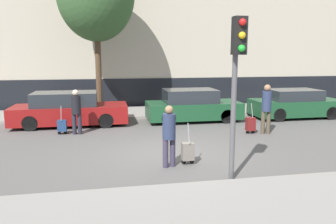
{
  "coord_description": "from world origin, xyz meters",
  "views": [
    {
      "loc": [
        -1.79,
        -9.16,
        2.9
      ],
      "look_at": [
        0.28,
        1.8,
        0.95
      ],
      "focal_mm": 35.0,
      "sensor_mm": 36.0,
      "label": 1
    }
  ],
  "objects_px": {
    "pedestrian_right": "(267,106)",
    "trolley_right": "(251,124)",
    "traffic_light": "(237,67)",
    "parked_car_1": "(192,106)",
    "pedestrian_left": "(76,109)",
    "trolley_left": "(62,126)",
    "parked_car_2": "(295,104)",
    "trolley_center": "(188,151)",
    "pedestrian_center": "(169,133)",
    "parked_car_0": "(69,110)"
  },
  "relations": [
    {
      "from": "trolley_center",
      "to": "trolley_left",
      "type": "bearing_deg",
      "value": 132.26
    },
    {
      "from": "trolley_left",
      "to": "pedestrian_right",
      "type": "distance_m",
      "value": 7.57
    },
    {
      "from": "pedestrian_left",
      "to": "traffic_light",
      "type": "relative_size",
      "value": 0.45
    },
    {
      "from": "traffic_light",
      "to": "parked_car_2",
      "type": "bearing_deg",
      "value": 50.01
    },
    {
      "from": "parked_car_1",
      "to": "parked_car_2",
      "type": "bearing_deg",
      "value": -1.32
    },
    {
      "from": "pedestrian_center",
      "to": "traffic_light",
      "type": "relative_size",
      "value": 0.44
    },
    {
      "from": "parked_car_2",
      "to": "trolley_left",
      "type": "xyz_separation_m",
      "value": [
        -10.32,
        -1.45,
        -0.3
      ]
    },
    {
      "from": "pedestrian_center",
      "to": "trolley_right",
      "type": "bearing_deg",
      "value": -153.36
    },
    {
      "from": "parked_car_0",
      "to": "parked_car_2",
      "type": "bearing_deg",
      "value": -0.76
    },
    {
      "from": "trolley_left",
      "to": "trolley_right",
      "type": "distance_m",
      "value": 6.99
    },
    {
      "from": "parked_car_1",
      "to": "trolley_left",
      "type": "bearing_deg",
      "value": -163.83
    },
    {
      "from": "parked_car_1",
      "to": "trolley_center",
      "type": "relative_size",
      "value": 3.64
    },
    {
      "from": "parked_car_1",
      "to": "traffic_light",
      "type": "xyz_separation_m",
      "value": [
        -0.91,
        -7.08,
        1.98
      ]
    },
    {
      "from": "parked_car_0",
      "to": "parked_car_1",
      "type": "distance_m",
      "value": 5.27
    },
    {
      "from": "parked_car_1",
      "to": "trolley_right",
      "type": "bearing_deg",
      "value": -61.15
    },
    {
      "from": "parked_car_0",
      "to": "trolley_center",
      "type": "relative_size",
      "value": 4.12
    },
    {
      "from": "parked_car_1",
      "to": "trolley_right",
      "type": "height_order",
      "value": "parked_car_1"
    },
    {
      "from": "parked_car_1",
      "to": "pedestrian_left",
      "type": "distance_m",
      "value": 5.11
    },
    {
      "from": "pedestrian_left",
      "to": "trolley_left",
      "type": "bearing_deg",
      "value": -179.93
    },
    {
      "from": "trolley_left",
      "to": "pedestrian_right",
      "type": "bearing_deg",
      "value": -10.05
    },
    {
      "from": "pedestrian_right",
      "to": "trolley_right",
      "type": "bearing_deg",
      "value": -179.94
    },
    {
      "from": "pedestrian_center",
      "to": "parked_car_2",
      "type": "bearing_deg",
      "value": -154.45
    },
    {
      "from": "trolley_right",
      "to": "pedestrian_right",
      "type": "bearing_deg",
      "value": -13.97
    },
    {
      "from": "parked_car_1",
      "to": "trolley_left",
      "type": "relative_size",
      "value": 3.84
    },
    {
      "from": "parked_car_2",
      "to": "trolley_center",
      "type": "height_order",
      "value": "parked_car_2"
    },
    {
      "from": "parked_car_0",
      "to": "pedestrian_center",
      "type": "distance_m",
      "value": 6.61
    },
    {
      "from": "parked_car_0",
      "to": "trolley_center",
      "type": "height_order",
      "value": "parked_car_0"
    },
    {
      "from": "pedestrian_left",
      "to": "trolley_center",
      "type": "distance_m",
      "value": 5.19
    },
    {
      "from": "pedestrian_center",
      "to": "trolley_right",
      "type": "xyz_separation_m",
      "value": [
        3.68,
        3.06,
        -0.56
      ]
    },
    {
      "from": "parked_car_1",
      "to": "pedestrian_right",
      "type": "distance_m",
      "value": 3.55
    },
    {
      "from": "pedestrian_left",
      "to": "trolley_left",
      "type": "distance_m",
      "value": 0.83
    },
    {
      "from": "trolley_left",
      "to": "pedestrian_right",
      "type": "xyz_separation_m",
      "value": [
        7.42,
        -1.32,
        0.73
      ]
    },
    {
      "from": "parked_car_2",
      "to": "pedestrian_right",
      "type": "bearing_deg",
      "value": -136.35
    },
    {
      "from": "parked_car_1",
      "to": "traffic_light",
      "type": "relative_size",
      "value": 1.11
    },
    {
      "from": "pedestrian_right",
      "to": "trolley_right",
      "type": "xyz_separation_m",
      "value": [
        -0.53,
        0.13,
        -0.69
      ]
    },
    {
      "from": "parked_car_0",
      "to": "pedestrian_center",
      "type": "relative_size",
      "value": 2.86
    },
    {
      "from": "trolley_right",
      "to": "traffic_light",
      "type": "bearing_deg",
      "value": -119.12
    },
    {
      "from": "parked_car_0",
      "to": "pedestrian_right",
      "type": "bearing_deg",
      "value": -21.61
    },
    {
      "from": "parked_car_1",
      "to": "trolley_right",
      "type": "relative_size",
      "value": 3.59
    },
    {
      "from": "parked_car_0",
      "to": "traffic_light",
      "type": "bearing_deg",
      "value": -58.44
    },
    {
      "from": "pedestrian_left",
      "to": "trolley_right",
      "type": "xyz_separation_m",
      "value": [
        6.35,
        -1.1,
        -0.58
      ]
    },
    {
      "from": "pedestrian_left",
      "to": "trolley_right",
      "type": "bearing_deg",
      "value": -1.05
    },
    {
      "from": "parked_car_2",
      "to": "pedestrian_right",
      "type": "xyz_separation_m",
      "value": [
        -2.89,
        -2.76,
        0.43
      ]
    },
    {
      "from": "pedestrian_left",
      "to": "traffic_light",
      "type": "distance_m",
      "value": 6.92
    },
    {
      "from": "pedestrian_left",
      "to": "pedestrian_center",
      "type": "height_order",
      "value": "pedestrian_left"
    },
    {
      "from": "traffic_light",
      "to": "trolley_right",
      "type": "bearing_deg",
      "value": 60.88
    },
    {
      "from": "pedestrian_left",
      "to": "trolley_left",
      "type": "height_order",
      "value": "pedestrian_left"
    },
    {
      "from": "parked_car_0",
      "to": "trolley_right",
      "type": "xyz_separation_m",
      "value": [
        6.78,
        -2.76,
        -0.29
      ]
    },
    {
      "from": "parked_car_1",
      "to": "pedestrian_left",
      "type": "bearing_deg",
      "value": -161.24
    },
    {
      "from": "pedestrian_center",
      "to": "trolley_center",
      "type": "distance_m",
      "value": 0.79
    }
  ]
}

